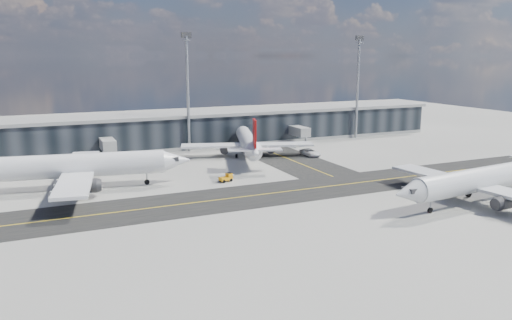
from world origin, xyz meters
The scene contains 9 objects.
ground centered at (0.00, 0.00, 0.00)m, with size 300.00×300.00×0.00m, color gray.
taxiway_lanes centered at (3.91, 10.74, 0.01)m, with size 180.00×63.00×0.03m.
terminal_concourse centered at (0.04, 54.93, 4.09)m, with size 152.00×19.80×8.80m.
floodlight_masts centered at (0.00, 48.00, 15.61)m, with size 102.50×0.70×28.90m.
airliner_af centered at (-30.04, 21.05, 4.19)m, with size 42.75×36.62×12.68m.
airliner_redtail centered at (10.12, 34.26, 3.58)m, with size 30.90×35.83×10.85m.
airliner_near centered at (30.93, -14.48, 3.80)m, with size 38.86×33.19×11.50m.
baggage_tug centered at (-2.50, 14.91, 0.81)m, with size 2.81×1.93×1.61m.
service_van centered at (24.55, 30.18, 0.85)m, with size 2.81×6.09×1.69m, color white.
Camera 1 is at (-34.71, -70.99, 23.31)m, focal length 35.00 mm.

